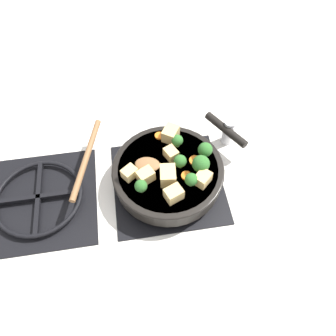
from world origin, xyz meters
TOP-DOWN VIEW (x-y plane):
  - ground_plane at (0.00, 0.00)m, footprint 2.40×2.40m
  - front_burner_grate at (0.00, 0.00)m, footprint 0.31×0.31m
  - rear_burner_grate at (0.00, 0.36)m, footprint 0.31×0.31m
  - skillet_pan at (0.00, -0.00)m, footprint 0.34×0.40m
  - wooden_spoon at (0.04, 0.15)m, footprint 0.26×0.25m
  - tofu_cube_center_large at (-0.01, 0.10)m, footprint 0.05×0.05m
  - tofu_cube_near_handle at (0.04, -0.01)m, footprint 0.05×0.04m
  - tofu_cube_east_chunk at (-0.09, -0.00)m, footprint 0.05×0.05m
  - tofu_cube_west_chunk at (0.10, -0.02)m, footprint 0.06×0.06m
  - tofu_cube_back_piece at (-0.03, 0.06)m, footprint 0.05×0.05m
  - tofu_cube_front_piece at (-0.04, 0.01)m, footprint 0.05×0.04m
  - tofu_cube_mid_small at (-0.06, -0.08)m, footprint 0.05×0.05m
  - broccoli_floret_near_spoon at (-0.00, -0.03)m, footprint 0.03×0.03m
  - broccoli_floret_center_top at (-0.02, -0.08)m, footprint 0.05×0.05m
  - broccoli_floret_east_rim at (-0.06, -0.05)m, footprint 0.03×0.03m
  - broccoli_floret_west_rim at (-0.06, 0.08)m, footprint 0.03×0.03m
  - broccoli_floret_north_edge at (0.03, -0.11)m, footprint 0.04×0.04m
  - broccoli_floret_south_cluster at (0.07, -0.04)m, footprint 0.03×0.03m
  - carrot_slice_orange_thin at (0.01, -0.08)m, footprint 0.03×0.03m
  - carrot_slice_near_center at (0.11, 0.01)m, footprint 0.03×0.03m
  - carrot_slice_edge_slice at (-0.03, -0.04)m, footprint 0.03×0.03m
  - salt_shaker at (0.13, -0.21)m, footprint 0.04×0.04m

SIDE VIEW (x-z plane):
  - ground_plane at x=0.00m, z-range 0.00..0.00m
  - front_burner_grate at x=0.00m, z-range 0.00..0.03m
  - rear_burner_grate at x=0.00m, z-range 0.00..0.03m
  - salt_shaker at x=0.13m, z-range 0.00..0.09m
  - skillet_pan at x=0.00m, z-range 0.03..0.08m
  - carrot_slice_orange_thin at x=0.01m, z-range 0.08..0.08m
  - carrot_slice_near_center at x=0.11m, z-range 0.08..0.08m
  - carrot_slice_edge_slice at x=-0.03m, z-range 0.08..0.08m
  - wooden_spoon at x=0.04m, z-range 0.08..0.09m
  - tofu_cube_near_handle at x=0.04m, z-range 0.08..0.11m
  - tofu_cube_center_large at x=-0.01m, z-range 0.08..0.11m
  - tofu_cube_back_piece at x=-0.03m, z-range 0.08..0.11m
  - tofu_cube_mid_small at x=-0.06m, z-range 0.08..0.11m
  - tofu_cube_east_chunk at x=-0.09m, z-range 0.08..0.11m
  - tofu_cube_west_chunk at x=0.10m, z-range 0.08..0.12m
  - tofu_cube_front_piece at x=-0.04m, z-range 0.08..0.12m
  - broccoli_floret_south_cluster at x=0.07m, z-range 0.08..0.12m
  - broccoli_floret_west_rim at x=-0.06m, z-range 0.08..0.12m
  - broccoli_floret_east_rim at x=-0.06m, z-range 0.08..0.12m
  - broccoli_floret_near_spoon at x=0.00m, z-range 0.08..0.12m
  - broccoli_floret_north_edge at x=0.03m, z-range 0.08..0.13m
  - broccoli_floret_center_top at x=-0.02m, z-range 0.08..0.13m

